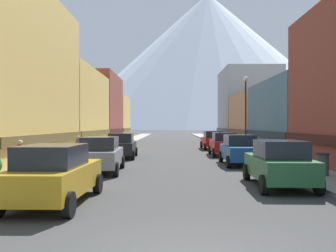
{
  "coord_description": "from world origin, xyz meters",
  "views": [
    {
      "loc": [
        -0.35,
        -6.05,
        2.37
      ],
      "look_at": [
        -0.59,
        40.53,
        2.22
      ],
      "focal_mm": 38.69,
      "sensor_mm": 36.0,
      "label": 1
    }
  ],
  "objects_px": {
    "car_right_1": "(240,150)",
    "car_left_2": "(122,145)",
    "car_right_3": "(213,140)",
    "car_left_0": "(54,174)",
    "car_right_0": "(279,163)",
    "pedestrian_1": "(20,162)",
    "car_left_1": "(101,154)",
    "streetlamp_right": "(246,103)",
    "trash_bin_right": "(322,164)",
    "car_right_2": "(224,144)",
    "pedestrian_0": "(79,148)",
    "potted_plant_1": "(279,151)"
  },
  "relations": [
    {
      "from": "trash_bin_right",
      "to": "streetlamp_right",
      "type": "relative_size",
      "value": 0.17
    },
    {
      "from": "car_left_2",
      "to": "pedestrian_0",
      "type": "bearing_deg",
      "value": -134.96
    },
    {
      "from": "car_right_3",
      "to": "pedestrian_0",
      "type": "relative_size",
      "value": 2.9
    },
    {
      "from": "car_left_0",
      "to": "car_left_2",
      "type": "xyz_separation_m",
      "value": [
        0.0,
        14.98,
        0.0
      ]
    },
    {
      "from": "car_left_0",
      "to": "pedestrian_0",
      "type": "distance_m",
      "value": 12.76
    },
    {
      "from": "trash_bin_right",
      "to": "pedestrian_1",
      "type": "height_order",
      "value": "pedestrian_1"
    },
    {
      "from": "car_right_0",
      "to": "car_right_1",
      "type": "height_order",
      "value": "same"
    },
    {
      "from": "trash_bin_right",
      "to": "car_right_0",
      "type": "bearing_deg",
      "value": -140.06
    },
    {
      "from": "streetlamp_right",
      "to": "car_right_0",
      "type": "bearing_deg",
      "value": -96.59
    },
    {
      "from": "car_right_3",
      "to": "pedestrian_1",
      "type": "height_order",
      "value": "car_right_3"
    },
    {
      "from": "pedestrian_1",
      "to": "car_left_0",
      "type": "bearing_deg",
      "value": -54.34
    },
    {
      "from": "pedestrian_0",
      "to": "streetlamp_right",
      "type": "bearing_deg",
      "value": 18.75
    },
    {
      "from": "car_right_2",
      "to": "car_left_1",
      "type": "bearing_deg",
      "value": -127.62
    },
    {
      "from": "car_left_0",
      "to": "car_left_2",
      "type": "bearing_deg",
      "value": 89.99
    },
    {
      "from": "streetlamp_right",
      "to": "pedestrian_1",
      "type": "bearing_deg",
      "value": -131.64
    },
    {
      "from": "car_right_2",
      "to": "pedestrian_1",
      "type": "bearing_deg",
      "value": -126.34
    },
    {
      "from": "car_left_0",
      "to": "car_right_1",
      "type": "relative_size",
      "value": 1.0
    },
    {
      "from": "trash_bin_right",
      "to": "potted_plant_1",
      "type": "distance_m",
      "value": 8.53
    },
    {
      "from": "car_right_0",
      "to": "streetlamp_right",
      "type": "bearing_deg",
      "value": 83.41
    },
    {
      "from": "car_left_1",
      "to": "streetlamp_right",
      "type": "distance_m",
      "value": 13.37
    },
    {
      "from": "car_right_3",
      "to": "pedestrian_1",
      "type": "distance_m",
      "value": 23.14
    },
    {
      "from": "car_right_2",
      "to": "car_left_0",
      "type": "bearing_deg",
      "value": -114.0
    },
    {
      "from": "car_right_3",
      "to": "car_right_1",
      "type": "bearing_deg",
      "value": -90.0
    },
    {
      "from": "car_right_1",
      "to": "streetlamp_right",
      "type": "height_order",
      "value": "streetlamp_right"
    },
    {
      "from": "car_left_2",
      "to": "pedestrian_1",
      "type": "relative_size",
      "value": 2.74
    },
    {
      "from": "car_left_1",
      "to": "car_right_3",
      "type": "distance_m",
      "value": 18.65
    },
    {
      "from": "trash_bin_right",
      "to": "potted_plant_1",
      "type": "height_order",
      "value": "trash_bin_right"
    },
    {
      "from": "car_right_3",
      "to": "pedestrian_1",
      "type": "relative_size",
      "value": 2.72
    },
    {
      "from": "car_left_1",
      "to": "car_right_3",
      "type": "relative_size",
      "value": 1.01
    },
    {
      "from": "car_left_1",
      "to": "car_right_1",
      "type": "bearing_deg",
      "value": 24.52
    },
    {
      "from": "car_right_0",
      "to": "pedestrian_0",
      "type": "bearing_deg",
      "value": 136.61
    },
    {
      "from": "car_right_0",
      "to": "pedestrian_1",
      "type": "distance_m",
      "value": 10.06
    },
    {
      "from": "car_right_3",
      "to": "pedestrian_0",
      "type": "bearing_deg",
      "value": -130.6
    },
    {
      "from": "car_right_0",
      "to": "potted_plant_1",
      "type": "distance_m",
      "value": 11.11
    },
    {
      "from": "pedestrian_0",
      "to": "streetlamp_right",
      "type": "xyz_separation_m",
      "value": [
        11.6,
        3.94,
        3.14
      ]
    },
    {
      "from": "car_right_0",
      "to": "pedestrian_0",
      "type": "xyz_separation_m",
      "value": [
        -10.05,
        9.5,
        -0.05
      ]
    },
    {
      "from": "car_right_0",
      "to": "pedestrian_0",
      "type": "height_order",
      "value": "car_right_0"
    },
    {
      "from": "car_right_1",
      "to": "car_right_3",
      "type": "height_order",
      "value": "same"
    },
    {
      "from": "car_right_2",
      "to": "car_right_0",
      "type": "bearing_deg",
      "value": -90.0
    },
    {
      "from": "car_right_1",
      "to": "car_left_0",
      "type": "bearing_deg",
      "value": -125.45
    },
    {
      "from": "car_left_2",
      "to": "car_right_3",
      "type": "height_order",
      "value": "same"
    },
    {
      "from": "pedestrian_1",
      "to": "streetlamp_right",
      "type": "height_order",
      "value": "streetlamp_right"
    },
    {
      "from": "car_right_1",
      "to": "car_left_2",
      "type": "bearing_deg",
      "value": 150.49
    },
    {
      "from": "car_left_1",
      "to": "car_left_2",
      "type": "bearing_deg",
      "value": 90.01
    },
    {
      "from": "car_left_0",
      "to": "trash_bin_right",
      "type": "height_order",
      "value": "car_left_0"
    },
    {
      "from": "car_right_1",
      "to": "car_right_2",
      "type": "height_order",
      "value": "same"
    },
    {
      "from": "pedestrian_1",
      "to": "car_right_3",
      "type": "bearing_deg",
      "value": 64.25
    },
    {
      "from": "car_left_0",
      "to": "car_right_0",
      "type": "distance_m",
      "value": 8.18
    },
    {
      "from": "car_left_0",
      "to": "car_left_1",
      "type": "distance_m",
      "value": 7.21
    },
    {
      "from": "car_right_3",
      "to": "potted_plant_1",
      "type": "distance_m",
      "value": 11.07
    }
  ]
}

